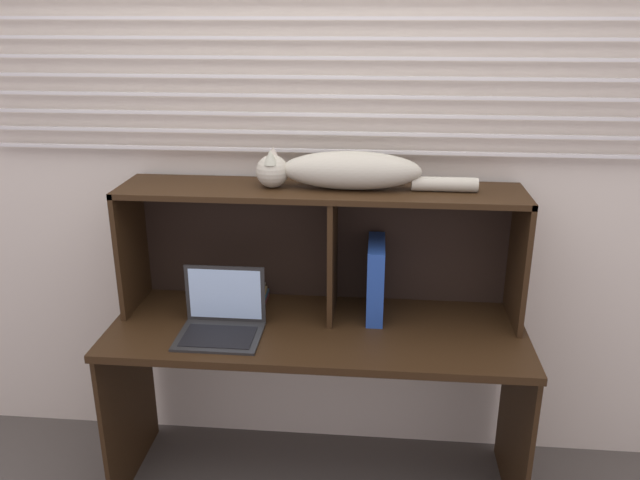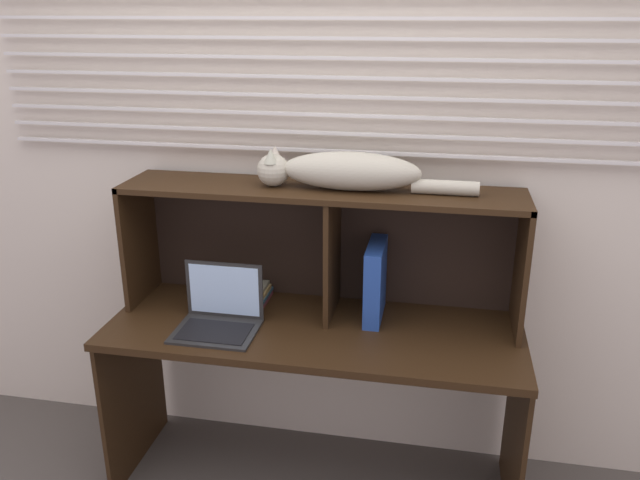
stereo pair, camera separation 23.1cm
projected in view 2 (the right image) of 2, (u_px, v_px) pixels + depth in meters
name	position (u px, v px, depth m)	size (l,w,h in m)	color
back_panel_with_blinds	(330.00, 172.00, 2.59)	(4.40, 0.08, 2.50)	beige
desk	(314.00, 357.00, 2.51)	(1.59, 0.59, 0.73)	black
hutch_shelf_unit	(323.00, 225.00, 2.50)	(1.54, 0.31, 0.52)	black
cat	(343.00, 171.00, 2.37)	(0.83, 0.15, 0.15)	#B2AD9A
laptop	(219.00, 316.00, 2.44)	(0.31, 0.24, 0.24)	#252525
binder_upright	(375.00, 281.00, 2.49)	(0.06, 0.26, 0.30)	#22459D
book_stack	(244.00, 298.00, 2.63)	(0.18, 0.27, 0.06)	brown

